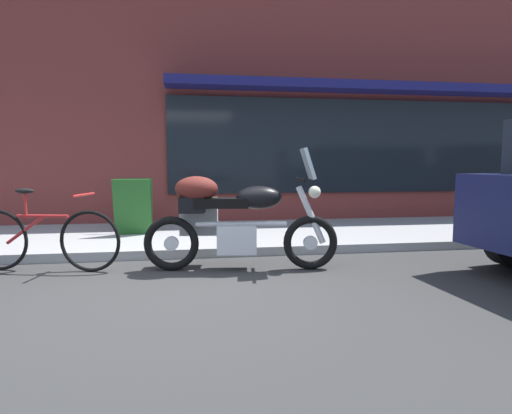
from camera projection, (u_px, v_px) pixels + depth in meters
The scene contains 4 objects.
ground_plane at pixel (173, 292), 3.92m from camera, with size 80.00×80.00×0.00m, color #313131.
touring_motorcycle at pixel (230, 218), 4.71m from camera, with size 2.20×0.82×1.39m.
parked_bicycle at pixel (43, 238), 4.66m from camera, with size 1.73×0.55×0.94m.
sandwich_board_sign at pixel (133, 206), 6.42m from camera, with size 0.55×0.40×0.86m.
Camera 1 is at (0.21, -3.89, 1.21)m, focal length 29.10 mm.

